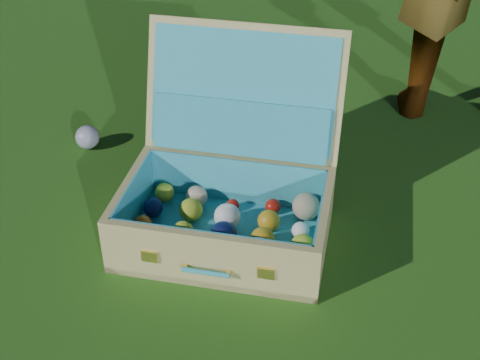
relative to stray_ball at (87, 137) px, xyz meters
name	(u,v)px	position (x,y,z in m)	size (l,w,h in m)	color
ground	(256,228)	(0.66, -0.03, -0.04)	(60.00, 60.00, 0.00)	#215114
stray_ball	(87,137)	(0.00, 0.00, 0.00)	(0.08, 0.08, 0.08)	teal
suitcase	(233,182)	(0.60, -0.05, 0.10)	(0.67, 0.66, 0.48)	tan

